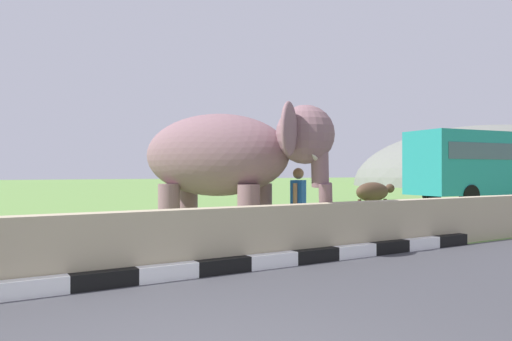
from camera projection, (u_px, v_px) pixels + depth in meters
striped_curb at (69, 284)px, 6.31m from camera, size 16.20×0.20×0.24m
barrier_parapet at (220, 239)px, 7.80m from camera, size 28.00×0.36×1.00m
elephant at (233, 157)px, 10.02m from camera, size 3.77×3.89×2.89m
person_handler at (298, 203)px, 10.15m from camera, size 0.55×0.46×1.66m
bus_teal at (497, 162)px, 24.51m from camera, size 10.12×3.68×3.50m
cow_near at (373, 193)px, 16.72m from camera, size 1.91×0.73×1.23m
hill_east at (493, 185)px, 60.32m from camera, size 37.16×29.73×14.65m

